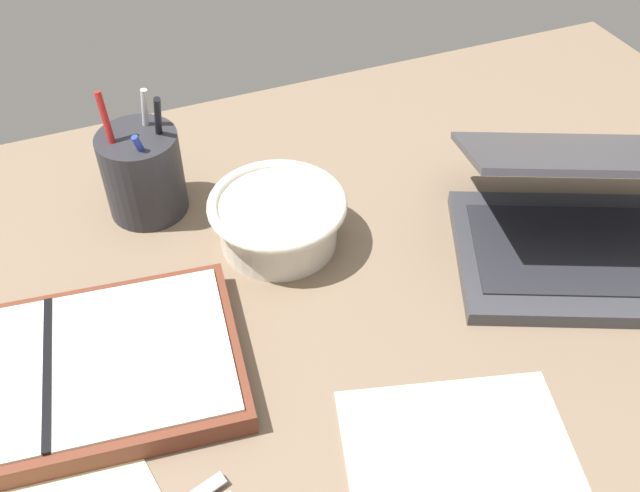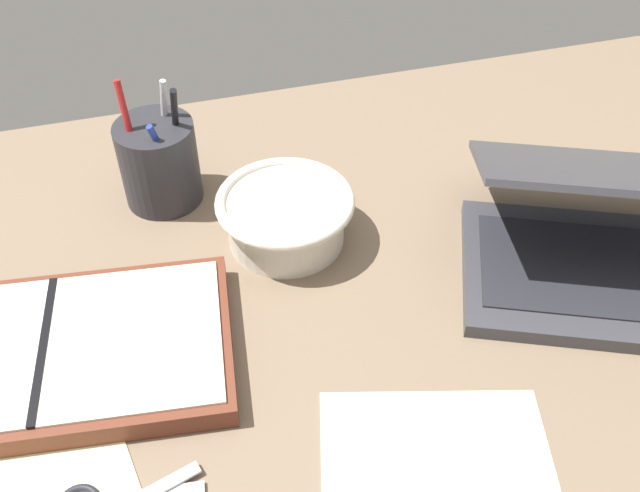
# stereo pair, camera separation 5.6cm
# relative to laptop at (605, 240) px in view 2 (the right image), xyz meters

# --- Properties ---
(desk_top) EXTENTS (1.40, 1.00, 0.02)m
(desk_top) POSITION_rel_laptop_xyz_m (-0.31, -0.02, -0.06)
(desk_top) COLOR #75604C
(desk_top) RESTS_ON ground
(laptop) EXTENTS (0.38, 0.36, 0.16)m
(laptop) POSITION_rel_laptop_xyz_m (0.00, 0.00, 0.00)
(laptop) COLOR #38383D
(laptop) RESTS_ON desk_top
(bowl) EXTENTS (0.16, 0.16, 0.07)m
(bowl) POSITION_rel_laptop_xyz_m (-0.33, 0.15, -0.01)
(bowl) COLOR silver
(bowl) RESTS_ON desk_top
(pen_cup) EXTENTS (0.10, 0.10, 0.17)m
(pen_cup) POSITION_rel_laptop_xyz_m (-0.46, 0.27, 0.01)
(pen_cup) COLOR #28282D
(pen_cup) RESTS_ON desk_top
(planner) EXTENTS (0.39, 0.25, 0.03)m
(planner) POSITION_rel_laptop_xyz_m (-0.61, 0.03, -0.03)
(planner) COLOR brown
(planner) RESTS_ON desk_top
(paper_sheet_beside_planner) EXTENTS (0.25, 0.29, 0.00)m
(paper_sheet_beside_planner) POSITION_rel_laptop_xyz_m (-0.64, -0.10, -0.04)
(paper_sheet_beside_planner) COLOR #F4EFB2
(paper_sheet_beside_planner) RESTS_ON desk_top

